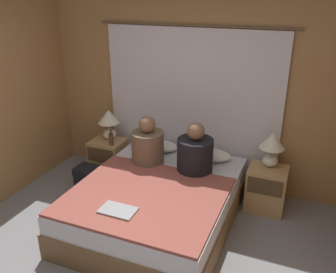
# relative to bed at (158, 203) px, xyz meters

# --- Properties ---
(wall_back) EXTENTS (4.13, 0.06, 2.50)m
(wall_back) POSITION_rel_bed_xyz_m (0.00, 1.15, 1.00)
(wall_back) COLOR #A37547
(wall_back) RESTS_ON ground_plane
(curtain_panel) EXTENTS (2.55, 0.03, 2.12)m
(curtain_panel) POSITION_rel_bed_xyz_m (0.00, 1.09, 0.81)
(curtain_panel) COLOR silver
(curtain_panel) RESTS_ON ground_plane
(bed) EXTENTS (1.65, 2.07, 0.50)m
(bed) POSITION_rel_bed_xyz_m (0.00, 0.00, 0.00)
(bed) COLOR brown
(bed) RESTS_ON ground_plane
(nightstand_left) EXTENTS (0.45, 0.42, 0.54)m
(nightstand_left) POSITION_rel_bed_xyz_m (-1.11, 0.76, 0.02)
(nightstand_left) COLOR tan
(nightstand_left) RESTS_ON ground_plane
(nightstand_right) EXTENTS (0.45, 0.42, 0.54)m
(nightstand_right) POSITION_rel_bed_xyz_m (1.11, 0.76, 0.02)
(nightstand_right) COLOR tan
(nightstand_right) RESTS_ON ground_plane
(lamp_left) EXTENTS (0.30, 0.30, 0.43)m
(lamp_left) POSITION_rel_bed_xyz_m (-1.11, 0.83, 0.57)
(lamp_left) COLOR silver
(lamp_left) RESTS_ON nightstand_left
(lamp_right) EXTENTS (0.30, 0.30, 0.43)m
(lamp_right) POSITION_rel_bed_xyz_m (1.11, 0.83, 0.57)
(lamp_right) COLOR silver
(lamp_right) RESTS_ON nightstand_right
(pillow_left) EXTENTS (0.54, 0.33, 0.12)m
(pillow_left) POSITION_rel_bed_xyz_m (-0.36, 0.83, 0.31)
(pillow_left) COLOR white
(pillow_left) RESTS_ON bed
(pillow_right) EXTENTS (0.54, 0.33, 0.12)m
(pillow_right) POSITION_rel_bed_xyz_m (0.36, 0.83, 0.31)
(pillow_right) COLOR white
(pillow_right) RESTS_ON bed
(blanket_on_bed) EXTENTS (1.59, 1.40, 0.03)m
(blanket_on_bed) POSITION_rel_bed_xyz_m (0.00, -0.31, 0.27)
(blanket_on_bed) COLOR #994C42
(blanket_on_bed) RESTS_ON bed
(person_left_in_bed) EXTENTS (0.40, 0.40, 0.61)m
(person_left_in_bed) POSITION_rel_bed_xyz_m (-0.32, 0.43, 0.49)
(person_left_in_bed) COLOR brown
(person_left_in_bed) RESTS_ON bed
(person_right_in_bed) EXTENTS (0.42, 0.42, 0.62)m
(person_right_in_bed) POSITION_rel_bed_xyz_m (0.29, 0.43, 0.49)
(person_right_in_bed) COLOR black
(person_right_in_bed) RESTS_ON bed
(beer_bottle_on_left_stand) EXTENTS (0.06, 0.06, 0.23)m
(beer_bottle_on_left_stand) POSITION_rel_bed_xyz_m (-0.97, 0.64, 0.39)
(beer_bottle_on_left_stand) COLOR #513819
(beer_bottle_on_left_stand) RESTS_ON nightstand_left
(laptop_on_bed) EXTENTS (0.35, 0.22, 0.02)m
(laptop_on_bed) POSITION_rel_bed_xyz_m (-0.12, -0.67, 0.29)
(laptop_on_bed) COLOR #9EA0A5
(laptop_on_bed) RESTS_ON blanket_on_bed
(backpack_on_floor) EXTENTS (0.32, 0.28, 0.34)m
(backpack_on_floor) POSITION_rel_bed_xyz_m (-1.14, 0.29, -0.05)
(backpack_on_floor) COLOR black
(backpack_on_floor) RESTS_ON ground_plane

